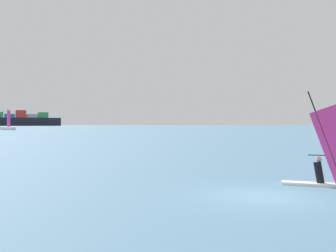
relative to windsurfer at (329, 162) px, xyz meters
name	(u,v)px	position (x,y,z in m)	size (l,w,h in m)	color
ground_plane	(266,196)	(-3.36, -2.19, -1.05)	(4000.00, 4000.00, 0.00)	#476B84
windsurfer	(329,162)	(0.00, 0.00, 0.00)	(3.78, 1.93, 4.26)	white
distant_headland	(88,118)	(-227.67, 1400.45, 22.25)	(692.43, 336.42, 46.60)	#4C564C
small_sailboat	(8,128)	(-70.78, 161.49, -0.16)	(8.43, 6.99, 9.82)	white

